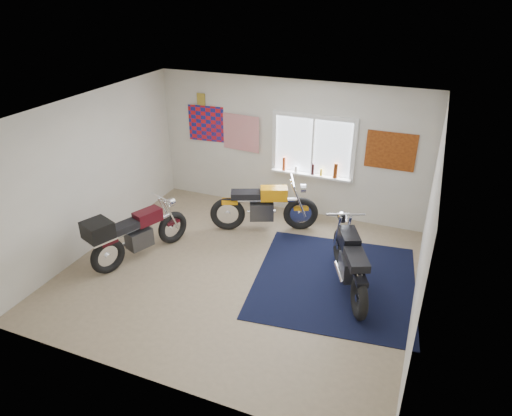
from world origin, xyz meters
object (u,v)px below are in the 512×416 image
at_px(black_chrome_bike, 350,263).
at_px(maroon_tourer, 133,234).
at_px(navy_rug, 335,281).
at_px(yellow_triumph, 264,208).

xyz_separation_m(black_chrome_bike, maroon_tourer, (-3.56, -0.58, 0.05)).
bearing_deg(maroon_tourer, navy_rug, -57.44).
bearing_deg(maroon_tourer, black_chrome_bike, -59.32).
xyz_separation_m(navy_rug, yellow_triumph, (-1.67, 1.17, 0.45)).
bearing_deg(navy_rug, yellow_triumph, 145.09).
distance_m(yellow_triumph, maroon_tourer, 2.47).
distance_m(navy_rug, maroon_tourer, 3.44).
relative_size(navy_rug, yellow_triumph, 1.33).
bearing_deg(yellow_triumph, black_chrome_bike, -55.93).
distance_m(navy_rug, yellow_triumph, 2.09).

